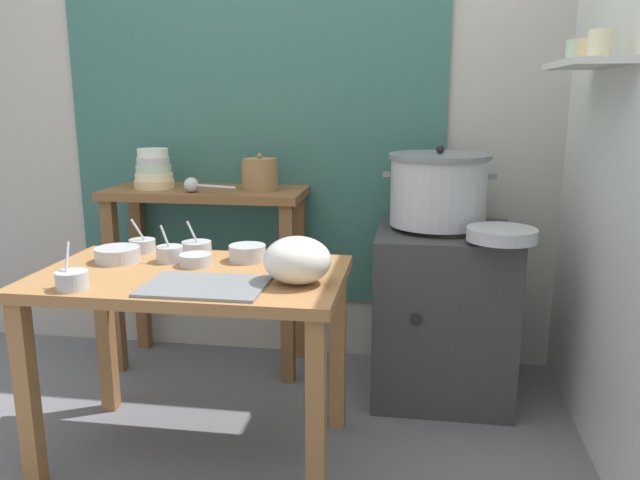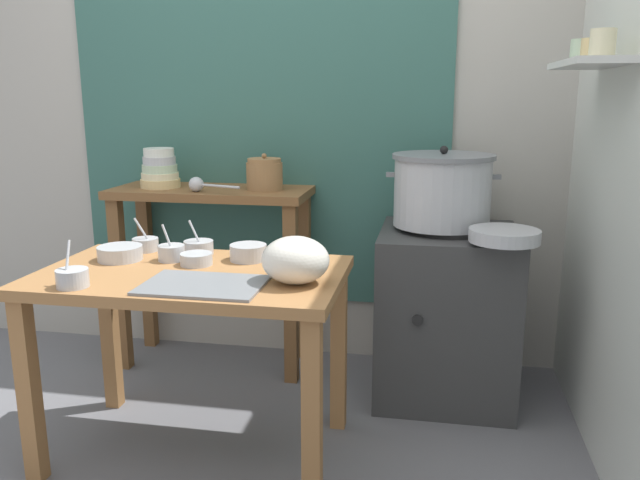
{
  "view_description": "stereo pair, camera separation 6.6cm",
  "coord_description": "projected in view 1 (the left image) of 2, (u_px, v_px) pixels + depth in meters",
  "views": [
    {
      "loc": [
        0.66,
        -2.06,
        1.34
      ],
      "look_at": [
        0.32,
        0.17,
        0.82
      ],
      "focal_mm": 35.28,
      "sensor_mm": 36.0,
      "label": 1
    },
    {
      "loc": [
        0.72,
        -2.05,
        1.34
      ],
      "look_at": [
        0.32,
        0.17,
        0.82
      ],
      "focal_mm": 35.28,
      "sensor_mm": 36.0,
      "label": 2
    }
  ],
  "objects": [
    {
      "name": "ground_plane",
      "position": [
        230.0,
        458.0,
        2.38
      ],
      "size": [
        9.0,
        9.0,
        0.0
      ],
      "primitive_type": "plane",
      "color": "slate"
    },
    {
      "name": "wall_back",
      "position": [
        302.0,
        103.0,
        3.13
      ],
      "size": [
        4.4,
        0.12,
        2.6
      ],
      "color": "#B2ADA3",
      "rests_on": "ground"
    },
    {
      "name": "prep_table",
      "position": [
        192.0,
        301.0,
        2.28
      ],
      "size": [
        1.1,
        0.66,
        0.72
      ],
      "color": "#9E6B3D",
      "rests_on": "ground"
    },
    {
      "name": "back_shelf_table",
      "position": [
        207.0,
        234.0,
        3.08
      ],
      "size": [
        0.96,
        0.4,
        0.9
      ],
      "color": "brown",
      "rests_on": "ground"
    },
    {
      "name": "stove_block",
      "position": [
        442.0,
        311.0,
        2.85
      ],
      "size": [
        0.6,
        0.61,
        0.78
      ],
      "color": "#383838",
      "rests_on": "ground"
    },
    {
      "name": "steamer_pot",
      "position": [
        438.0,
        189.0,
        2.75
      ],
      "size": [
        0.49,
        0.44,
        0.35
      ],
      "color": "#B7BABF",
      "rests_on": "stove_block"
    },
    {
      "name": "clay_pot",
      "position": [
        260.0,
        175.0,
        2.97
      ],
      "size": [
        0.17,
        0.17,
        0.17
      ],
      "color": "olive",
      "rests_on": "back_shelf_table"
    },
    {
      "name": "bowl_stack_enamel",
      "position": [
        154.0,
        171.0,
        3.03
      ],
      "size": [
        0.19,
        0.19,
        0.19
      ],
      "color": "#E5C684",
      "rests_on": "back_shelf_table"
    },
    {
      "name": "ladle",
      "position": [
        193.0,
        185.0,
        2.91
      ],
      "size": [
        0.27,
        0.11,
        0.07
      ],
      "color": "#B7BABF",
      "rests_on": "back_shelf_table"
    },
    {
      "name": "serving_tray",
      "position": [
        205.0,
        286.0,
        2.08
      ],
      "size": [
        0.4,
        0.28,
        0.01
      ],
      "primitive_type": "cube",
      "color": "slate",
      "rests_on": "prep_table"
    },
    {
      "name": "plastic_bag",
      "position": [
        297.0,
        260.0,
        2.1
      ],
      "size": [
        0.23,
        0.21,
        0.16
      ],
      "primitive_type": "ellipsoid",
      "color": "silver",
      "rests_on": "prep_table"
    },
    {
      "name": "wide_pan",
      "position": [
        502.0,
        234.0,
        2.47
      ],
      "size": [
        0.28,
        0.28,
        0.05
      ],
      "primitive_type": "cylinder",
      "color": "#B7BABF",
      "rests_on": "stove_block"
    },
    {
      "name": "prep_bowl_0",
      "position": [
        197.0,
        248.0,
        2.49
      ],
      "size": [
        0.12,
        0.12,
        0.14
      ],
      "color": "#B7BABF",
      "rests_on": "prep_table"
    },
    {
      "name": "prep_bowl_1",
      "position": [
        118.0,
        254.0,
        2.4
      ],
      "size": [
        0.17,
        0.17,
        0.05
      ],
      "color": "#B7BABF",
      "rests_on": "prep_table"
    },
    {
      "name": "prep_bowl_2",
      "position": [
        170.0,
        253.0,
        2.39
      ],
      "size": [
        0.1,
        0.1,
        0.14
      ],
      "color": "#B7BABF",
      "rests_on": "prep_table"
    },
    {
      "name": "prep_bowl_3",
      "position": [
        72.0,
        279.0,
        2.05
      ],
      "size": [
        0.11,
        0.11,
        0.15
      ],
      "color": "#B7BABF",
      "rests_on": "prep_table"
    },
    {
      "name": "prep_bowl_4",
      "position": [
        247.0,
        252.0,
        2.41
      ],
      "size": [
        0.14,
        0.14,
        0.06
      ],
      "color": "#B7BABF",
      "rests_on": "prep_table"
    },
    {
      "name": "prep_bowl_5",
      "position": [
        310.0,
        260.0,
        2.31
      ],
      "size": [
        0.13,
        0.13,
        0.05
      ],
      "color": "#B7BABF",
      "rests_on": "prep_table"
    },
    {
      "name": "prep_bowl_6",
      "position": [
        196.0,
        259.0,
        2.34
      ],
      "size": [
        0.12,
        0.12,
        0.04
      ],
      "color": "#B7BABF",
      "rests_on": "prep_table"
    },
    {
      "name": "prep_bowl_7",
      "position": [
        142.0,
        245.0,
        2.54
      ],
      "size": [
        0.1,
        0.1,
        0.14
      ],
      "color": "#B7BABF",
      "rests_on": "prep_table"
    }
  ]
}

